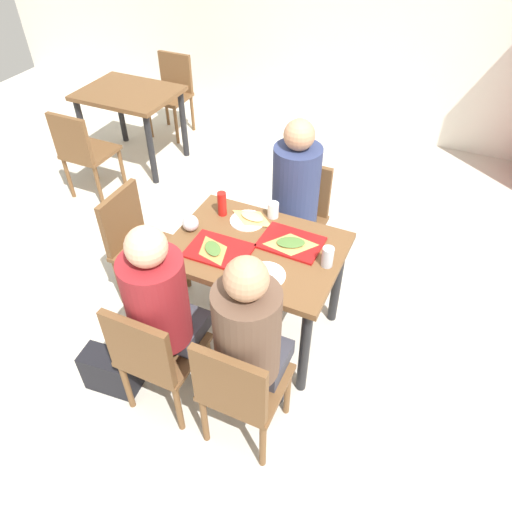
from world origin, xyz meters
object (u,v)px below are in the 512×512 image
Objects in this scene: pizza_slice_b at (291,243)px; background_chair_near at (82,150)px; chair_left_end at (137,240)px; person_in_brown_jacket at (250,336)px; condiment_bottle at (222,204)px; plastic_cup_b at (236,275)px; foil_bundle at (191,223)px; tray_red_near at (219,250)px; soda_can at (328,257)px; main_table at (256,261)px; background_chair_far at (172,89)px; person_in_red at (162,304)px; handbag at (111,371)px; pizza_slice_a at (213,249)px; plastic_cup_a at (273,210)px; tray_red_far at (291,243)px; paper_plate_near_edge at (266,275)px; person_far_side at (294,194)px; background_table at (130,104)px; chair_near_right at (239,388)px; chair_near_left at (154,354)px; chair_far_side at (299,212)px; pizza_slice_c at (252,217)px.

background_chair_near reaches higher than pizza_slice_b.
chair_left_end is 0.67× the size of person_in_brown_jacket.
condiment_bottle is at bearing -20.11° from background_chair_near.
plastic_cup_b is 1.00× the size of foil_bundle.
tray_red_near is at bearing -27.20° from background_chair_near.
tray_red_near is at bearing -166.24° from soda_can.
main_table is at bearing -155.22° from pizza_slice_b.
chair_left_end is at bearing -63.27° from background_chair_far.
handbag is at bearing -156.04° from person_in_red.
pizza_slice_a is 2.30× the size of plastic_cup_a.
person_in_red reaches higher than tray_red_far.
person_in_brown_jacket is 3.45× the size of tray_red_near.
person_in_red is at bearing -134.32° from paper_plate_near_edge.
soda_can reaches higher than tray_red_near.
background_chair_far is (-2.04, 1.69, -0.25)m from person_far_side.
background_chair_near reaches higher than handbag.
pizza_slice_b is at bearing 47.40° from handbag.
background_table is (-2.29, 2.18, -0.12)m from person_in_brown_jacket.
background_table is at bearing 134.70° from chair_near_right.
tray_red_near is (-0.43, 0.48, 0.01)m from person_in_brown_jacket.
person_far_side reaches higher than chair_left_end.
pizza_slice_a is at bearing 144.50° from plastic_cup_b.
handbag is (-0.40, -0.62, -0.62)m from pizza_slice_a.
pizza_slice_a is 0.65m from soda_can.
main_table is 1.20× the size of chair_near_left.
background_table is at bearing 154.98° from person_far_side.
chair_far_side is 0.67× the size of person_in_brown_jacket.
chair_left_end is 3.49× the size of pizza_slice_c.
handbag is (-0.35, -0.16, -0.59)m from person_in_red.
person_in_red is at bearing -98.82° from tray_red_near.
condiment_bottle is (-0.35, 0.51, 0.03)m from plastic_cup_b.
chair_near_left is at bearing -131.24° from soda_can.
chair_left_end is 2.60× the size of handbag.
tray_red_far is (-0.08, 0.72, 0.01)m from person_in_brown_jacket.
chair_near_right and background_chair_far have the same top height.
soda_can is at bearing -54.39° from person_far_side.
pizza_slice_b is at bearing 94.55° from chair_near_right.
chair_left_end is at bearing -35.66° from background_chair_near.
person_in_red is 2.31m from background_chair_near.
person_in_red is 1.25m from person_far_side.
pizza_slice_c is at bearing 119.66° from main_table.
main_table is 1.09m from handbag.
person_far_side is 0.73m from soda_can.
person_in_red is at bearing -58.38° from background_chair_far.
pizza_slice_b is at bearing 24.78° from main_table.
chair_far_side is at bearing 40.37° from chair_left_end.
soda_can is at bearing 39.58° from plastic_cup_b.
chair_near_left is 1.07m from soda_can.
person_in_red is 12.42× the size of plastic_cup_b.
plastic_cup_a is (0.18, 0.46, 0.03)m from pizza_slice_a.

